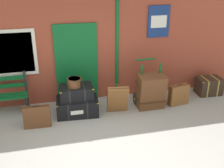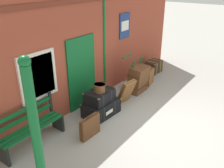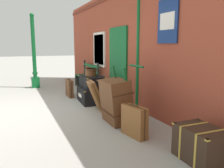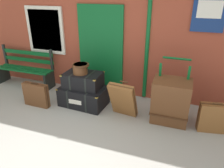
{
  "view_description": "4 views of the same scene",
  "coord_description": "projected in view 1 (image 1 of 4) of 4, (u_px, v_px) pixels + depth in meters",
  "views": [
    {
      "loc": [
        -0.89,
        -4.44,
        3.44
      ],
      "look_at": [
        0.58,
        1.77,
        0.67
      ],
      "focal_mm": 44.32,
      "sensor_mm": 36.0,
      "label": 1
    },
    {
      "loc": [
        -4.98,
        -2.08,
        3.64
      ],
      "look_at": [
        0.13,
        1.61,
        0.79
      ],
      "focal_mm": 39.07,
      "sensor_mm": 36.0,
      "label": 2
    },
    {
      "loc": [
        5.69,
        -0.36,
        1.59
      ],
      "look_at": [
        0.49,
        1.93,
        0.63
      ],
      "focal_mm": 36.52,
      "sensor_mm": 36.0,
      "label": 3
    },
    {
      "loc": [
        1.69,
        -2.14,
        2.39
      ],
      "look_at": [
        0.37,
        1.57,
        0.64
      ],
      "focal_mm": 34.16,
      "sensor_mm": 36.0,
      "label": 4
    }
  ],
  "objects": [
    {
      "name": "ground_plane",
      "position": [
        104.0,
        152.0,
        5.52
      ],
      "size": [
        60.0,
        60.0,
        0.0
      ],
      "primitive_type": "plane",
      "color": "#A3A099"
    },
    {
      "name": "brick_facade",
      "position": [
        82.0,
        41.0,
        7.19
      ],
      "size": [
        10.4,
        0.35,
        3.2
      ],
      "color": "#9E422D",
      "rests_on": "ground"
    },
    {
      "name": "steamer_trunk_base",
      "position": [
        77.0,
        106.0,
        6.84
      ],
      "size": [
        1.05,
        0.71,
        0.43
      ],
      "color": "black",
      "rests_on": "ground"
    },
    {
      "name": "steamer_trunk_middle",
      "position": [
        76.0,
        92.0,
        6.72
      ],
      "size": [
        0.82,
        0.56,
        0.33
      ],
      "color": "black",
      "rests_on": "steamer_trunk_base"
    },
    {
      "name": "round_hatbox",
      "position": [
        74.0,
        82.0,
        6.57
      ],
      "size": [
        0.35,
        0.33,
        0.22
      ],
      "color": "brown",
      "rests_on": "steamer_trunk_middle"
    },
    {
      "name": "porters_trolley",
      "position": [
        148.0,
        95.0,
        7.28
      ],
      "size": [
        0.71,
        0.65,
        1.19
      ],
      "color": "black",
      "rests_on": "ground"
    },
    {
      "name": "large_brown_trunk",
      "position": [
        151.0,
        91.0,
        7.05
      ],
      "size": [
        0.7,
        0.53,
        0.92
      ],
      "color": "brown",
      "rests_on": "ground"
    },
    {
      "name": "suitcase_charcoal",
      "position": [
        179.0,
        95.0,
        7.28
      ],
      "size": [
        0.56,
        0.27,
        0.59
      ],
      "color": "brown",
      "rests_on": "ground"
    },
    {
      "name": "suitcase_tan",
      "position": [
        118.0,
        99.0,
        6.79
      ],
      "size": [
        0.56,
        0.47,
        0.78
      ],
      "color": "brown",
      "rests_on": "ground"
    },
    {
      "name": "suitcase_olive",
      "position": [
        37.0,
        117.0,
        6.25
      ],
      "size": [
        0.61,
        0.15,
        0.57
      ],
      "color": "brown",
      "rests_on": "ground"
    },
    {
      "name": "corner_trunk",
      "position": [
        209.0,
        86.0,
        7.91
      ],
      "size": [
        0.71,
        0.52,
        0.49
      ],
      "color": "#332319",
      "rests_on": "ground"
    }
  ]
}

